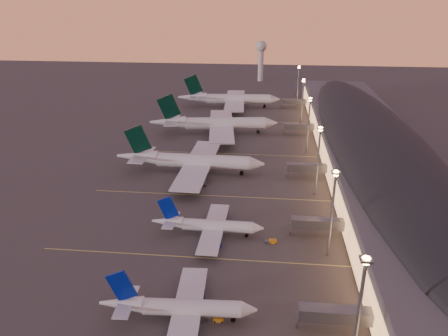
# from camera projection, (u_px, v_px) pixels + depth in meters

# --- Properties ---
(ground) EXTENTS (700.00, 700.00, 0.00)m
(ground) POSITION_uv_depth(u_px,v_px,m) (201.00, 248.00, 126.21)
(ground) COLOR #423F3C
(airliner_narrow_south) EXTENTS (35.59, 31.80, 12.72)m
(airliner_narrow_south) POSITION_uv_depth(u_px,v_px,m) (178.00, 307.00, 97.43)
(airliner_narrow_south) COLOR silver
(airliner_narrow_south) RESTS_ON ground
(airliner_narrow_north) EXTENTS (34.22, 30.46, 12.27)m
(airliner_narrow_north) POSITION_uv_depth(u_px,v_px,m) (208.00, 225.00, 131.99)
(airliner_narrow_north) COLOR silver
(airliner_narrow_north) RESTS_ON ground
(airliner_wide_near) EXTENTS (60.98, 55.42, 19.55)m
(airliner_wide_near) POSITION_uv_depth(u_px,v_px,m) (190.00, 161.00, 177.39)
(airliner_wide_near) COLOR silver
(airliner_wide_near) RESTS_ON ground
(airliner_wide_mid) EXTENTS (66.40, 60.90, 21.24)m
(airliner_wide_mid) POSITION_uv_depth(u_px,v_px,m) (214.00, 124.00, 226.40)
(airliner_wide_mid) COLOR silver
(airliner_wide_mid) RESTS_ON ground
(airliner_wide_far) EXTENTS (65.43, 59.62, 20.94)m
(airliner_wide_far) POSITION_uv_depth(u_px,v_px,m) (229.00, 99.00, 278.88)
(airliner_wide_far) COLOR silver
(airliner_wide_far) RESTS_ON ground
(terminal_building) EXTENTS (56.35, 255.00, 17.46)m
(terminal_building) POSITION_uv_depth(u_px,v_px,m) (372.00, 145.00, 183.80)
(terminal_building) COLOR #505055
(terminal_building) RESTS_ON ground
(light_masts) EXTENTS (2.20, 217.20, 25.90)m
(light_masts) POSITION_uv_depth(u_px,v_px,m) (313.00, 129.00, 176.13)
(light_masts) COLOR slate
(light_masts) RESTS_ON ground
(radar_tower) EXTENTS (9.00, 9.00, 32.50)m
(radar_tower) POSITION_uv_depth(u_px,v_px,m) (261.00, 54.00, 356.91)
(radar_tower) COLOR silver
(radar_tower) RESTS_ON ground
(lane_markings) EXTENTS (90.00, 180.36, 0.00)m
(lane_markings) POSITION_uv_depth(u_px,v_px,m) (217.00, 190.00, 163.11)
(lane_markings) COLOR #D8C659
(lane_markings) RESTS_ON ground
(baggage_tug_a) EXTENTS (3.65, 1.80, 1.05)m
(baggage_tug_a) POSITION_uv_depth(u_px,v_px,m) (216.00, 319.00, 98.08)
(baggage_tug_a) COLOR orange
(baggage_tug_a) RESTS_ON ground
(baggage_tug_b) EXTENTS (3.25, 1.49, 0.97)m
(baggage_tug_b) POSITION_uv_depth(u_px,v_px,m) (320.00, 309.00, 101.17)
(baggage_tug_b) COLOR orange
(baggage_tug_b) RESTS_ON ground
(baggage_tug_c) EXTENTS (3.61, 1.79, 1.04)m
(baggage_tug_c) POSITION_uv_depth(u_px,v_px,m) (271.00, 241.00, 128.61)
(baggage_tug_c) COLOR orange
(baggage_tug_c) RESTS_ON ground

